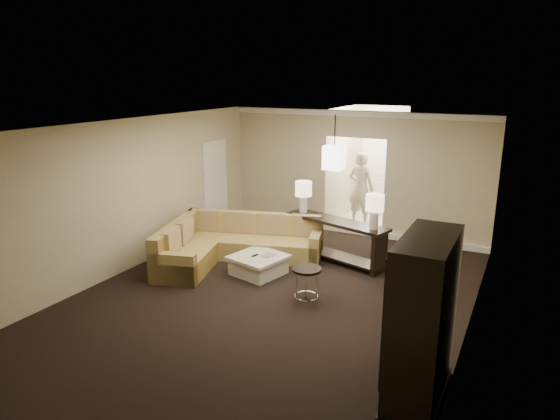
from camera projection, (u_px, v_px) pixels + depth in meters
The scene contains 19 objects.
ground at pixel (271, 299), 8.18m from camera, with size 8.00×8.00×0.00m, color black.
wall_back at pixel (354, 173), 11.25m from camera, with size 6.00×0.04×2.80m, color #C1B891.
wall_front at pixel (56, 328), 4.38m from camera, with size 6.00×0.04×2.80m, color #C1B891.
wall_left at pixel (127, 196), 9.14m from camera, with size 0.04×8.00×2.80m, color #C1B891.
wall_right at pixel (473, 246), 6.49m from camera, with size 0.04×8.00×2.80m, color #C1B891.
ceiling at pixel (270, 127), 7.45m from camera, with size 6.00×8.00×0.02m, color silver.
crown_molding at pixel (356, 114), 10.86m from camera, with size 6.00×0.10×0.12m, color white.
baseboard at pixel (351, 230), 11.56m from camera, with size 6.00×0.10×0.12m, color white.
side_door at pixel (215, 186), 11.62m from camera, with size 0.05×0.90×2.10m, color white.
foyer at pixel (372, 168), 12.43m from camera, with size 1.44×2.02×2.80m.
sectional_sofa at pixel (230, 244), 9.79m from camera, with size 2.98×2.87×0.85m.
coffee_table at pixel (258, 264), 9.16m from camera, with size 1.06×1.06×0.37m.
console_table at pixel (336, 237), 9.71m from camera, with size 2.22×1.06×0.84m.
armoire at pixel (421, 324), 5.44m from camera, with size 0.57×1.34×1.93m.
drink_table at pixel (306, 278), 7.95m from camera, with size 0.47×0.47×0.59m.
table_lamp_left at pixel (303, 192), 10.06m from camera, with size 0.34×0.34×0.64m.
table_lamp_right at pixel (375, 206), 8.96m from camera, with size 0.34×0.34×0.64m.
pendant_light at pixel (334, 157), 9.99m from camera, with size 0.38×0.38×1.09m.
person at pixel (361, 185), 12.01m from camera, with size 0.72×0.48×1.99m, color beige.
Camera 1 is at (3.57, -6.61, 3.56)m, focal length 32.00 mm.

